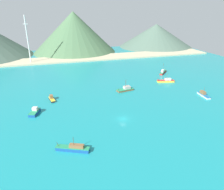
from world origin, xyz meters
TOP-DOWN VIEW (x-y plane):
  - ground at (0.00, 30.00)m, footprint 260.00×280.00m
  - fishing_boat_0 at (-26.96, 27.90)m, footprint 3.08×6.98m
  - fishing_boat_1 at (47.40, 11.32)m, footprint 3.13×9.15m
  - fishing_boat_3 at (47.94, 53.63)m, footprint 8.99×9.26m
  - fishing_boat_4 at (-34.34, 15.06)m, footprint 4.93×7.32m
  - fishing_boat_5 at (11.88, 29.82)m, footprint 9.63×4.81m
  - fishing_boat_6 at (40.38, 36.36)m, footprint 10.64×4.94m
  - fishing_boat_7 at (-21.82, -15.04)m, footprint 10.61×6.23m
  - beach_strip at (0.00, 114.31)m, footprint 247.00×23.42m
  - hill_central at (0.77, 151.24)m, footprint 82.54×82.54m
  - hill_east at (94.70, 155.75)m, footprint 82.83×82.83m
  - radio_tower at (-40.54, 110.31)m, footprint 3.71×2.97m

SIDE VIEW (x-z plane):
  - ground at x=0.00m, z-range -0.50..0.00m
  - beach_strip at x=0.00m, z-range 0.00..1.20m
  - fishing_boat_1 at x=47.40m, z-range -1.51..3.13m
  - fishing_boat_0 at x=-26.96m, z-range -0.40..2.05m
  - fishing_boat_6 at x=40.38m, z-range -1.92..3.63m
  - fishing_boat_5 at x=11.88m, z-range -2.24..4.02m
  - fishing_boat_7 at x=-21.82m, z-range -1.63..3.46m
  - fishing_boat_4 at x=-34.34m, z-range -0.45..2.29m
  - fishing_boat_3 at x=47.94m, z-range -2.60..4.55m
  - hill_east at x=94.70m, z-range 0.00..25.28m
  - radio_tower at x=-40.54m, z-range 0.37..37.51m
  - hill_central at x=0.77m, z-range 0.00..39.13m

